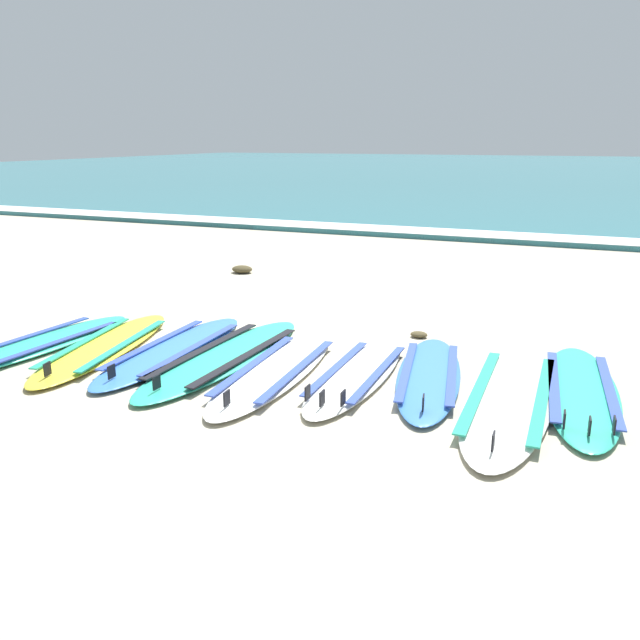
{
  "coord_description": "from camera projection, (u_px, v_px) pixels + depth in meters",
  "views": [
    {
      "loc": [
        2.52,
        -5.18,
        1.96
      ],
      "look_at": [
        0.21,
        0.44,
        0.25
      ],
      "focal_mm": 36.69,
      "sensor_mm": 36.0,
      "label": 1
    }
  ],
  "objects": [
    {
      "name": "surfboard_3",
      "position": [
        225.0,
        356.0,
        5.93
      ],
      "size": [
        0.72,
        2.52,
        0.18
      ],
      "color": "#2DB793",
      "rests_on": "ground"
    },
    {
      "name": "surfboard_0",
      "position": [
        41.0,
        343.0,
        6.3
      ],
      "size": [
        0.71,
        2.24,
        0.18
      ],
      "color": "#2DB793",
      "rests_on": "ground"
    },
    {
      "name": "surfboard_2",
      "position": [
        174.0,
        349.0,
        6.12
      ],
      "size": [
        0.65,
        2.32,
        0.18
      ],
      "color": "#3875CC",
      "rests_on": "ground"
    },
    {
      "name": "surfboard_5",
      "position": [
        357.0,
        374.0,
        5.48
      ],
      "size": [
        0.53,
        2.05,
        0.18
      ],
      "color": "silver",
      "rests_on": "ground"
    },
    {
      "name": "seaweed_clump_mid_sand",
      "position": [
        242.0,
        269.0,
        9.73
      ],
      "size": [
        0.31,
        0.25,
        0.11
      ],
      "primitive_type": "ellipsoid",
      "color": "#4C4228",
      "rests_on": "ground"
    },
    {
      "name": "seaweed_clump_near_shoreline",
      "position": [
        419.0,
        335.0,
        6.6
      ],
      "size": [
        0.17,
        0.14,
        0.06
      ],
      "primitive_type": "ellipsoid",
      "color": "#4C4228",
      "rests_on": "ground"
    },
    {
      "name": "surfboard_4",
      "position": [
        276.0,
        370.0,
        5.57
      ],
      "size": [
        0.66,
        2.29,
        0.18
      ],
      "color": "white",
      "rests_on": "ground"
    },
    {
      "name": "surfboard_7",
      "position": [
        510.0,
        397.0,
        5.0
      ],
      "size": [
        0.67,
        2.58,
        0.18
      ],
      "color": "silver",
      "rests_on": "ground"
    },
    {
      "name": "wave_foam_strip",
      "position": [
        453.0,
        235.0,
        13.16
      ],
      "size": [
        80.0,
        0.99,
        0.11
      ],
      "primitive_type": "cube",
      "color": "white",
      "rests_on": "ground"
    },
    {
      "name": "ground_plane",
      "position": [
        281.0,
        356.0,
        6.06
      ],
      "size": [
        80.0,
        80.0,
        0.0
      ],
      "primitive_type": "plane",
      "color": "#B7AD93"
    },
    {
      "name": "surfboard_6",
      "position": [
        429.0,
        375.0,
        5.45
      ],
      "size": [
        0.87,
        2.13,
        0.18
      ],
      "color": "#3875CC",
      "rests_on": "ground"
    },
    {
      "name": "sea",
      "position": [
        550.0,
        170.0,
        39.44
      ],
      "size": [
        80.0,
        60.0,
        0.1
      ],
      "primitive_type": "cube",
      "color": "teal",
      "rests_on": "ground"
    },
    {
      "name": "surfboard_1",
      "position": [
        105.0,
        346.0,
        6.21
      ],
      "size": [
        0.98,
        2.36,
        0.18
      ],
      "color": "yellow",
      "rests_on": "ground"
    },
    {
      "name": "surfboard_8",
      "position": [
        581.0,
        391.0,
        5.12
      ],
      "size": [
        0.74,
        2.29,
        0.18
      ],
      "color": "#2DB793",
      "rests_on": "ground"
    }
  ]
}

